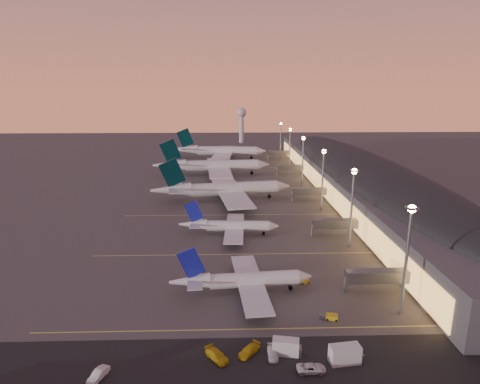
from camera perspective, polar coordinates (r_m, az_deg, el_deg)
name	(u,v)px	position (r m, az deg, el deg)	size (l,w,h in m)	color
ground	(238,248)	(130.23, -0.28, -7.97)	(700.00, 700.00, 0.00)	#474542
airliner_narrow_south	(242,280)	(102.48, 0.29, -12.45)	(35.96, 32.24, 12.84)	silver
airliner_narrow_north	(229,226)	(140.48, -1.58, -4.85)	(34.97, 31.23, 12.50)	silver
airliner_wide_near	(222,189)	(182.57, -2.51, 0.38)	(63.86, 58.82, 20.46)	silver
airliner_wide_mid	(212,166)	(237.16, -4.00, 3.74)	(68.47, 62.50, 21.90)	silver
airliner_wide_far	(219,151)	(293.96, -3.07, 5.86)	(69.36, 63.37, 22.18)	silver
terminal_building	(359,174)	(207.49, 16.53, 2.50)	(56.35, 255.00, 17.46)	#48474D
light_masts	(311,159)	(192.10, 10.04, 4.62)	(2.20, 217.20, 25.90)	gray
radar_tower	(242,119)	(381.55, 0.22, 10.31)	(9.00, 9.00, 32.50)	silver
service_lane	(246,363)	(81.36, 0.83, -23.20)	(260.00, 16.00, 0.01)	black
lane_markings	(236,211)	(167.88, -0.63, -2.74)	(90.00, 180.36, 0.00)	#D8C659
baggage_tug_a	(330,317)	(95.47, 12.61, -16.93)	(4.14, 2.41, 1.16)	gold
baggage_tug_b	(303,281)	(109.45, 8.93, -12.46)	(3.76, 2.38, 1.05)	gold
catering_truck_a	(287,347)	(83.20, 6.73, -21.09)	(5.91, 3.12, 3.16)	silver
catering_truck_b	(347,355)	(83.08, 14.91, -21.44)	(6.53, 3.20, 3.53)	silver
service_van_a	(98,375)	(81.64, -19.52, -23.31)	(1.68, 4.83, 1.59)	silver
service_van_b	(217,355)	(82.00, -3.30, -22.18)	(2.28, 5.61, 1.63)	gold
service_van_c	(273,353)	(82.89, 4.65, -21.86)	(1.92, 4.73, 1.37)	silver
service_van_d	(249,350)	(83.17, 1.28, -21.60)	(2.14, 5.25, 1.52)	gold
service_van_e	(311,368)	(80.20, 10.10, -23.44)	(2.45, 5.32, 1.48)	silver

